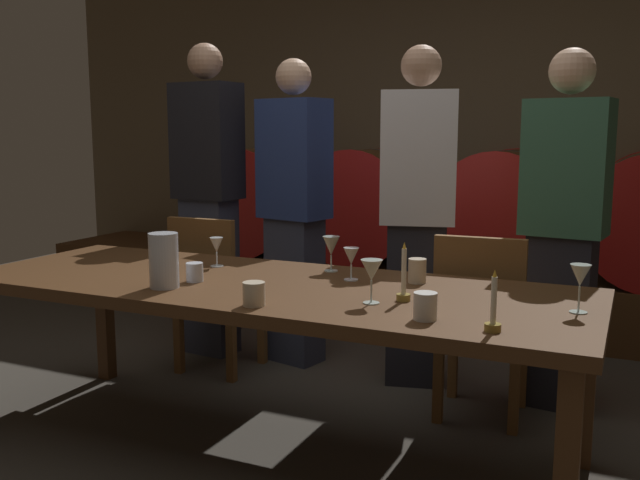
% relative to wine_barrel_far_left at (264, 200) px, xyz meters
% --- Properties ---
extents(ground_plane, '(9.12, 9.12, 0.00)m').
position_rel_wine_barrel_far_left_xyz_m(ground_plane, '(1.38, -2.40, -0.80)').
color(ground_plane, '#3F3A33').
extents(back_wall, '(7.02, 0.24, 2.72)m').
position_rel_wine_barrel_far_left_xyz_m(back_wall, '(1.38, 0.55, 0.56)').
color(back_wall, brown).
rests_on(back_wall, ground).
extents(barrel_shelf, '(6.31, 0.90, 0.40)m').
position_rel_wine_barrel_far_left_xyz_m(barrel_shelf, '(1.38, 0.00, -0.61)').
color(barrel_shelf, '#4C2D16').
rests_on(barrel_shelf, ground).
extents(wine_barrel_far_left, '(0.83, 0.87, 0.83)m').
position_rel_wine_barrel_far_left_xyz_m(wine_barrel_far_left, '(0.00, 0.00, 0.00)').
color(wine_barrel_far_left, brown).
rests_on(wine_barrel_far_left, barrel_shelf).
extents(wine_barrel_center_left, '(0.83, 0.87, 0.83)m').
position_rel_wine_barrel_far_left_xyz_m(wine_barrel_center_left, '(0.90, 0.00, 0.00)').
color(wine_barrel_center_left, '#513319').
rests_on(wine_barrel_center_left, barrel_shelf).
extents(wine_barrel_center_right, '(0.83, 0.87, 0.83)m').
position_rel_wine_barrel_far_left_xyz_m(wine_barrel_center_right, '(1.88, 0.00, 0.00)').
color(wine_barrel_center_right, '#513319').
rests_on(wine_barrel_center_right, barrel_shelf).
extents(dining_table, '(2.61, 0.92, 0.72)m').
position_rel_wine_barrel_far_left_xyz_m(dining_table, '(1.33, -2.37, -0.14)').
color(dining_table, '#4C2D16').
rests_on(dining_table, ground).
extents(chair_left, '(0.40, 0.40, 0.88)m').
position_rel_wine_barrel_far_left_xyz_m(chair_left, '(0.59, -1.64, -0.32)').
color(chair_left, brown).
rests_on(chair_left, ground).
extents(chair_right, '(0.42, 0.42, 0.88)m').
position_rel_wine_barrel_far_left_xyz_m(chair_right, '(2.08, -1.69, -0.32)').
color(chair_right, brown).
rests_on(chair_right, ground).
extents(guest_far_left, '(0.40, 0.27, 1.84)m').
position_rel_wine_barrel_far_left_xyz_m(guest_far_left, '(0.37, -1.33, 0.15)').
color(guest_far_left, '#33384C').
rests_on(guest_far_left, ground).
extents(guest_center_left, '(0.42, 0.32, 1.74)m').
position_rel_wine_barrel_far_left_xyz_m(guest_center_left, '(0.91, -1.27, 0.09)').
color(guest_center_left, '#33384C').
rests_on(guest_center_left, ground).
extents(guest_center_right, '(0.43, 0.32, 1.77)m').
position_rel_wine_barrel_far_left_xyz_m(guest_center_right, '(1.66, -1.32, 0.10)').
color(guest_center_right, black).
rests_on(guest_center_right, ground).
extents(guest_far_right, '(0.41, 0.29, 1.72)m').
position_rel_wine_barrel_far_left_xyz_m(guest_far_right, '(2.38, -1.34, 0.08)').
color(guest_far_right, black).
rests_on(guest_far_right, ground).
extents(candle_left, '(0.05, 0.05, 0.22)m').
position_rel_wine_barrel_far_left_xyz_m(candle_left, '(1.94, -2.43, -0.02)').
color(candle_left, olive).
rests_on(candle_left, dining_table).
extents(candle_right, '(0.05, 0.05, 0.20)m').
position_rel_wine_barrel_far_left_xyz_m(candle_right, '(2.31, -2.69, -0.03)').
color(candle_right, olive).
rests_on(candle_right, dining_table).
extents(pitcher, '(0.12, 0.12, 0.22)m').
position_rel_wine_barrel_far_left_xyz_m(pitcher, '(1.01, -2.61, 0.03)').
color(pitcher, silver).
rests_on(pitcher, dining_table).
extents(wine_glass_far_left, '(0.06, 0.06, 0.13)m').
position_rel_wine_barrel_far_left_xyz_m(wine_glass_far_left, '(0.96, -2.16, 0.01)').
color(wine_glass_far_left, white).
rests_on(wine_glass_far_left, dining_table).
extents(wine_glass_left, '(0.08, 0.08, 0.16)m').
position_rel_wine_barrel_far_left_xyz_m(wine_glass_left, '(1.48, -2.04, 0.03)').
color(wine_glass_left, silver).
rests_on(wine_glass_left, dining_table).
extents(wine_glass_center, '(0.06, 0.06, 0.14)m').
position_rel_wine_barrel_far_left_xyz_m(wine_glass_center, '(1.63, -2.18, 0.02)').
color(wine_glass_center, white).
rests_on(wine_glass_center, dining_table).
extents(wine_glass_right, '(0.08, 0.08, 0.16)m').
position_rel_wine_barrel_far_left_xyz_m(wine_glass_right, '(1.85, -2.52, 0.04)').
color(wine_glass_right, silver).
rests_on(wine_glass_right, dining_table).
extents(wine_glass_far_right, '(0.07, 0.07, 0.17)m').
position_rel_wine_barrel_far_left_xyz_m(wine_glass_far_right, '(2.53, -2.34, 0.04)').
color(wine_glass_far_right, silver).
rests_on(wine_glass_far_right, dining_table).
extents(cup_far_left, '(0.07, 0.07, 0.08)m').
position_rel_wine_barrel_far_left_xyz_m(cup_far_left, '(1.05, -2.47, -0.04)').
color(cup_far_left, silver).
rests_on(cup_far_left, dining_table).
extents(cup_center_left, '(0.08, 0.08, 0.09)m').
position_rel_wine_barrel_far_left_xyz_m(cup_center_left, '(1.48, -2.72, -0.04)').
color(cup_center_left, beige).
rests_on(cup_center_left, dining_table).
extents(cup_center_right, '(0.07, 0.07, 0.10)m').
position_rel_wine_barrel_far_left_xyz_m(cup_center_right, '(1.89, -2.11, -0.03)').
color(cup_center_right, beige).
rests_on(cup_center_right, dining_table).
extents(cup_far_right, '(0.08, 0.08, 0.09)m').
position_rel_wine_barrel_far_left_xyz_m(cup_far_right, '(2.08, -2.65, -0.03)').
color(cup_far_right, white).
rests_on(cup_far_right, dining_table).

